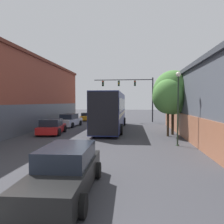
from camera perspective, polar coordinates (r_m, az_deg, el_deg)
name	(u,v)px	position (r m, az deg, el deg)	size (l,w,h in m)	color
lane_center_line	(97,134)	(20.33, -4.00, -5.64)	(0.14, 45.21, 0.01)	silver
building_left_brick	(4,92)	(26.36, -26.48, 4.64)	(8.64, 27.86, 7.71)	brown
bus	(111,109)	(23.20, -0.29, 0.68)	(2.95, 12.77, 3.82)	navy
hatchback_foreground	(66,171)	(7.45, -12.03, -14.85)	(2.04, 4.69, 1.47)	black
parked_car_left_near	(52,127)	(20.68, -15.47, -3.78)	(2.45, 4.23, 1.37)	red
parked_car_left_mid	(87,117)	(34.98, -6.46, -1.19)	(2.38, 4.80, 1.24)	orange
parked_car_left_far	(70,120)	(26.62, -10.97, -2.19)	(2.15, 4.68, 1.52)	silver
traffic_signal_gantry	(133,89)	(32.46, 5.43, 6.05)	(8.74, 0.36, 6.50)	black
street_lamp	(178,102)	(15.11, 16.87, 2.41)	(0.33, 0.33, 4.92)	#233323
street_tree_near	(168,97)	(19.12, 14.48, 3.90)	(2.67, 2.40, 4.86)	#3D2D1E
street_tree_far	(173,93)	(20.24, 15.64, 4.91)	(3.57, 3.21, 5.73)	#3D2D1E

